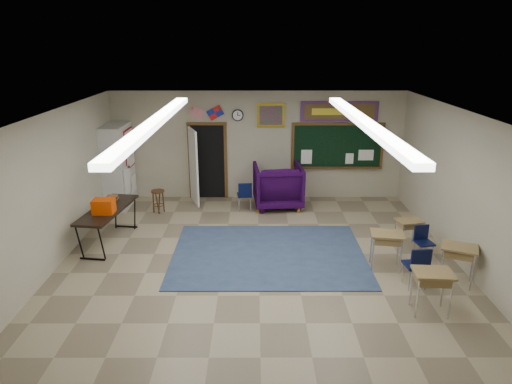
{
  "coord_description": "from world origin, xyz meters",
  "views": [
    {
      "loc": [
        -0.07,
        -7.87,
        4.29
      ],
      "look_at": [
        -0.06,
        1.5,
        1.15
      ],
      "focal_mm": 32.0,
      "sensor_mm": 36.0,
      "label": 1
    }
  ],
  "objects_px": {
    "student_desk_front_right": "(408,232)",
    "folding_table": "(109,224)",
    "student_desk_front_left": "(386,249)",
    "wooden_stool": "(158,201)",
    "wingback_armchair": "(278,186)"
  },
  "relations": [
    {
      "from": "folding_table",
      "to": "wooden_stool",
      "type": "bearing_deg",
      "value": 77.63
    },
    {
      "from": "wingback_armchair",
      "to": "folding_table",
      "type": "relative_size",
      "value": 0.63
    },
    {
      "from": "student_desk_front_left",
      "to": "wooden_stool",
      "type": "xyz_separation_m",
      "value": [
        -5.07,
        3.09,
        -0.11
      ]
    },
    {
      "from": "student_desk_front_left",
      "to": "student_desk_front_right",
      "type": "distance_m",
      "value": 1.22
    },
    {
      "from": "wingback_armchair",
      "to": "student_desk_front_left",
      "type": "bearing_deg",
      "value": 113.95
    },
    {
      "from": "folding_table",
      "to": "student_desk_front_left",
      "type": "bearing_deg",
      "value": -3.88
    },
    {
      "from": "student_desk_front_right",
      "to": "folding_table",
      "type": "distance_m",
      "value": 6.52
    },
    {
      "from": "student_desk_front_left",
      "to": "folding_table",
      "type": "relative_size",
      "value": 0.37
    },
    {
      "from": "student_desk_front_left",
      "to": "folding_table",
      "type": "xyz_separation_m",
      "value": [
        -5.77,
        1.2,
        0.02
      ]
    },
    {
      "from": "wingback_armchair",
      "to": "folding_table",
      "type": "distance_m",
      "value": 4.49
    },
    {
      "from": "student_desk_front_left",
      "to": "student_desk_front_right",
      "type": "height_order",
      "value": "student_desk_front_left"
    },
    {
      "from": "student_desk_front_left",
      "to": "folding_table",
      "type": "distance_m",
      "value": 5.89
    },
    {
      "from": "wingback_armchair",
      "to": "student_desk_front_left",
      "type": "relative_size",
      "value": 1.71
    },
    {
      "from": "folding_table",
      "to": "student_desk_front_right",
      "type": "bearing_deg",
      "value": 5.77
    },
    {
      "from": "student_desk_front_left",
      "to": "student_desk_front_right",
      "type": "bearing_deg",
      "value": 61.23
    }
  ]
}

